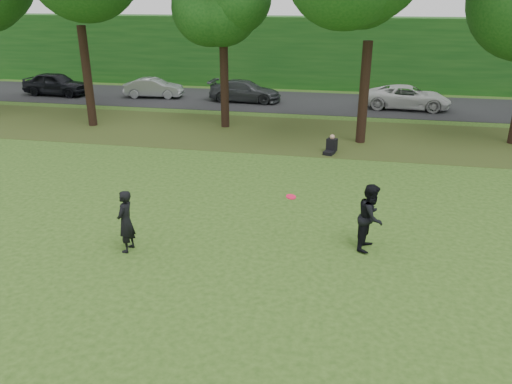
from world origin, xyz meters
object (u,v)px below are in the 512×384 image
seated_person (331,146)px  player_left (126,221)px  player_right (371,217)px  frisbee (291,197)px

seated_person → player_left: bearing=-98.5°
player_right → player_left: bearing=116.7°
player_left → frisbee: 4.49m
frisbee → player_left: bearing=-165.1°
player_left → seated_person: size_ratio=2.10×
player_right → frisbee: bearing=111.9°
player_right → seated_person: bearing=24.2°
player_left → player_right: player_right is taller
player_right → seated_person: size_ratio=2.25×
player_left → player_right: size_ratio=0.93×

